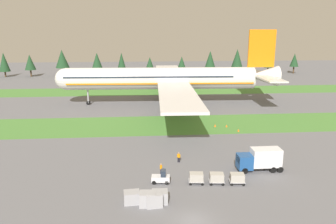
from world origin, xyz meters
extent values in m
plane|color=slate|center=(0.00, 0.00, 0.00)|extent=(400.00, 400.00, 0.00)
cube|color=#4C8438|center=(0.00, 39.70, 0.00)|extent=(320.00, 16.08, 0.01)
cube|color=#4C8438|center=(0.00, 83.86, 0.00)|extent=(320.00, 16.08, 0.01)
cylinder|color=silver|center=(-0.11, 61.78, 7.71)|extent=(54.84, 8.16, 6.30)
sphere|color=silver|center=(-27.42, 62.71, 7.71)|extent=(6.17, 6.17, 6.17)
cone|color=silver|center=(29.87, 60.76, 8.19)|extent=(9.53, 6.30, 5.98)
cube|color=orange|center=(-0.11, 61.78, 6.61)|extent=(53.52, 8.24, 0.36)
cube|color=#283342|center=(-3.44, 61.89, 8.50)|extent=(48.18, 7.99, 0.44)
cube|color=silver|center=(2.49, 40.20, 7.08)|extent=(9.91, 36.94, 0.57)
cylinder|color=#A3A3A8|center=(1.38, 45.74, 5.01)|extent=(5.45, 3.64, 3.46)
cube|color=silver|center=(3.95, 83.13, 7.08)|extent=(9.91, 36.94, 0.57)
cylinder|color=#A3A3A8|center=(2.47, 77.68, 5.01)|extent=(5.45, 3.64, 3.46)
cube|color=silver|center=(28.91, 52.23, 8.66)|extent=(5.30, 13.49, 0.40)
cube|color=silver|center=(29.50, 69.33, 8.66)|extent=(5.30, 13.49, 0.40)
cube|color=orange|center=(29.20, 60.78, 16.21)|extent=(7.82, 0.95, 10.70)
cylinder|color=#A3A3A8|center=(-21.43, 62.51, 3.68)|extent=(0.44, 0.44, 6.17)
cylinder|color=black|center=(-21.43, 62.51, 0.60)|extent=(1.21, 0.46, 1.20)
cylinder|color=#A3A3A8|center=(4.09, 57.86, 3.81)|extent=(0.44, 0.44, 5.92)
cylinder|color=black|center=(4.09, 57.86, 0.85)|extent=(1.72, 0.65, 1.70)
cylinder|color=#A3A3A8|center=(4.35, 65.41, 3.81)|extent=(0.44, 0.44, 5.92)
cylinder|color=black|center=(4.35, 65.41, 0.85)|extent=(1.72, 0.65, 1.70)
cube|color=silver|center=(-3.18, 10.00, 0.69)|extent=(2.72, 1.57, 0.77)
cube|color=#283342|center=(-2.79, 9.96, 1.52)|extent=(0.81, 1.16, 0.90)
cylinder|color=black|center=(-4.14, 9.55, 0.30)|extent=(0.62, 0.26, 0.60)
cylinder|color=black|center=(-4.02, 10.65, 0.30)|extent=(0.62, 0.26, 0.60)
cylinder|color=black|center=(-2.33, 9.36, 0.30)|extent=(0.62, 0.26, 0.60)
cylinder|color=black|center=(-2.21, 10.45, 0.30)|extent=(0.62, 0.26, 0.60)
cube|color=#A3A3A8|center=(1.90, 9.47, 0.40)|extent=(2.35, 1.72, 0.10)
cube|color=#ADA89E|center=(1.90, 9.47, 1.00)|extent=(2.06, 1.52, 1.10)
cylinder|color=black|center=(0.99, 8.87, 0.20)|extent=(0.41, 0.16, 0.40)
cylinder|color=black|center=(1.14, 10.24, 0.20)|extent=(0.41, 0.16, 0.40)
cylinder|color=black|center=(2.65, 8.69, 0.20)|extent=(0.41, 0.16, 0.40)
cylinder|color=black|center=(2.80, 10.07, 0.20)|extent=(0.41, 0.16, 0.40)
cube|color=#A3A3A8|center=(4.78, 9.16, 0.40)|extent=(2.35, 1.72, 0.10)
cube|color=#ADA89E|center=(4.78, 9.16, 1.00)|extent=(2.06, 1.52, 1.10)
cylinder|color=black|center=(3.88, 8.56, 0.20)|extent=(0.41, 0.16, 0.40)
cylinder|color=black|center=(4.02, 9.94, 0.20)|extent=(0.41, 0.16, 0.40)
cylinder|color=black|center=(5.54, 8.39, 0.20)|extent=(0.41, 0.16, 0.40)
cylinder|color=black|center=(5.68, 9.76, 0.20)|extent=(0.41, 0.16, 0.40)
cube|color=#A3A3A8|center=(7.66, 8.86, 0.40)|extent=(2.35, 1.72, 0.10)
cube|color=#ADA89E|center=(7.66, 8.86, 1.00)|extent=(2.06, 1.52, 1.10)
cylinder|color=black|center=(6.76, 8.26, 0.20)|extent=(0.41, 0.16, 0.40)
cylinder|color=black|center=(6.90, 9.63, 0.20)|extent=(0.41, 0.16, 0.40)
cylinder|color=black|center=(8.42, 8.08, 0.20)|extent=(0.41, 0.16, 0.40)
cylinder|color=black|center=(8.57, 9.46, 0.20)|extent=(0.41, 0.16, 0.40)
cube|color=#1E4C8E|center=(10.01, 13.04, 1.58)|extent=(2.22, 2.32, 2.20)
cube|color=#283342|center=(8.95, 13.04, 2.02)|extent=(0.09, 2.07, 0.97)
cube|color=silver|center=(13.36, 13.07, 2.18)|extent=(4.52, 2.33, 2.80)
cylinder|color=black|center=(9.80, 12.04, 0.48)|extent=(0.96, 0.31, 0.96)
cylinder|color=black|center=(9.78, 14.04, 0.48)|extent=(0.96, 0.31, 0.96)
cylinder|color=black|center=(14.27, 12.07, 0.48)|extent=(0.96, 0.31, 0.96)
cylinder|color=black|center=(14.25, 14.07, 0.48)|extent=(0.96, 0.31, 0.96)
cylinder|color=black|center=(15.39, 12.08, 0.48)|extent=(0.96, 0.31, 0.96)
cylinder|color=black|center=(15.38, 14.08, 0.48)|extent=(0.96, 0.31, 0.96)
cylinder|color=black|center=(-2.90, 12.78, 0.42)|extent=(0.18, 0.18, 0.85)
cylinder|color=black|center=(-2.98, 12.98, 0.42)|extent=(0.18, 0.18, 0.85)
cylinder|color=orange|center=(-2.94, 12.88, 1.16)|extent=(0.36, 0.36, 0.62)
sphere|color=tan|center=(-2.94, 12.88, 1.62)|extent=(0.24, 0.24, 0.24)
cylinder|color=orange|center=(-2.86, 12.66, 1.13)|extent=(0.10, 0.10, 0.58)
cylinder|color=orange|center=(-3.02, 13.10, 1.13)|extent=(0.10, 0.10, 0.58)
cylinder|color=black|center=(0.15, 17.39, 0.42)|extent=(0.18, 0.18, 0.85)
cylinder|color=black|center=(0.35, 17.30, 0.42)|extent=(0.18, 0.18, 0.85)
cylinder|color=orange|center=(0.25, 17.35, 1.16)|extent=(0.36, 0.36, 0.62)
sphere|color=tan|center=(0.25, 17.35, 1.62)|extent=(0.24, 0.24, 0.24)
cylinder|color=orange|center=(0.04, 17.45, 1.13)|extent=(0.10, 0.10, 0.58)
cylinder|color=orange|center=(0.46, 17.25, 1.13)|extent=(0.10, 0.10, 0.58)
cube|color=#A3A3A8|center=(-5.15, 3.83, 0.90)|extent=(2.14, 1.78, 1.80)
cube|color=#A3A3A8|center=(-7.13, 4.68, 0.77)|extent=(2.14, 1.78, 1.54)
cube|color=#A3A3A8|center=(-4.37, 3.72, 0.87)|extent=(2.18, 1.83, 1.74)
cube|color=#A3A3A8|center=(-3.59, 4.49, 0.79)|extent=(2.05, 1.67, 1.58)
cone|color=orange|center=(10.81, 37.24, 0.32)|extent=(0.44, 0.44, 0.65)
cone|color=orange|center=(13.36, 36.81, 0.27)|extent=(0.44, 0.44, 0.55)
cone|color=orange|center=(15.10, 33.34, 0.28)|extent=(0.44, 0.44, 0.57)
cylinder|color=#4C3823|center=(-69.76, 126.45, 1.30)|extent=(0.70, 0.70, 2.60)
cone|color=#1E4223|center=(-69.76, 126.45, 6.99)|extent=(4.94, 4.94, 8.79)
cylinder|color=#4C3823|center=(-57.99, 126.39, 1.63)|extent=(0.70, 0.70, 3.26)
cone|color=#1E4223|center=(-57.99, 126.39, 6.83)|extent=(5.06, 5.06, 7.14)
cylinder|color=#4C3823|center=(-43.22, 127.12, 2.00)|extent=(0.70, 0.70, 3.99)
cone|color=#1E4223|center=(-43.22, 127.12, 8.21)|extent=(6.39, 6.39, 8.42)
cylinder|color=#4C3823|center=(-26.68, 125.22, 1.29)|extent=(0.70, 0.70, 2.59)
cone|color=#1E4223|center=(-26.68, 125.22, 6.85)|extent=(5.83, 5.83, 8.52)
cylinder|color=#4C3823|center=(-15.38, 129.66, 1.79)|extent=(0.70, 0.70, 3.57)
cone|color=#1E4223|center=(-15.38, 129.66, 7.27)|extent=(3.78, 3.78, 7.39)
cylinder|color=#4C3823|center=(-1.59, 128.68, 1.74)|extent=(0.70, 0.70, 3.49)
cone|color=#1E4223|center=(-1.59, 128.68, 6.11)|extent=(3.64, 3.64, 5.25)
cylinder|color=#4C3823|center=(14.43, 130.69, 1.70)|extent=(0.70, 0.70, 3.40)
cone|color=#1E4223|center=(14.43, 130.69, 6.06)|extent=(3.71, 3.71, 5.32)
cylinder|color=#4C3823|center=(28.61, 129.63, 1.65)|extent=(0.70, 0.70, 3.30)
cone|color=#1E4223|center=(28.61, 129.63, 7.41)|extent=(5.17, 5.17, 8.22)
cylinder|color=#4C3823|center=(41.41, 126.34, 1.75)|extent=(0.70, 0.70, 3.49)
cone|color=#1E4223|center=(41.41, 126.34, 7.99)|extent=(5.62, 5.62, 8.99)
cylinder|color=#4C3823|center=(57.01, 125.55, 1.74)|extent=(0.70, 0.70, 3.48)
cone|color=#1E4223|center=(57.01, 125.55, 7.15)|extent=(4.23, 4.23, 7.36)
cylinder|color=#4C3823|center=(71.49, 128.02, 1.78)|extent=(0.70, 0.70, 3.56)
cone|color=#1E4223|center=(71.49, 128.02, 6.81)|extent=(4.35, 4.35, 6.51)
camera|label=1|loc=(-5.56, -33.06, 21.24)|focal=34.99mm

